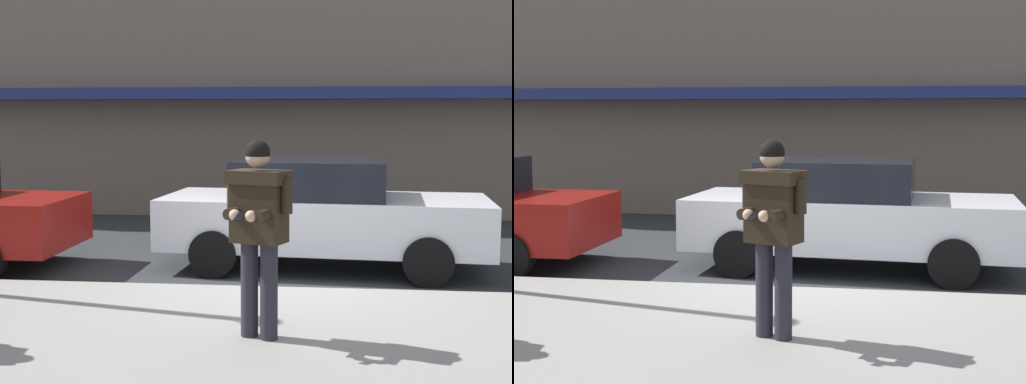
{
  "view_description": "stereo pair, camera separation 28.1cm",
  "coord_description": "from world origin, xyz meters",
  "views": [
    {
      "loc": [
        0.69,
        -8.44,
        2.16
      ],
      "look_at": [
        0.03,
        -2.28,
        1.49
      ],
      "focal_mm": 50.0,
      "sensor_mm": 36.0,
      "label": 1
    },
    {
      "loc": [
        0.96,
        -8.4,
        2.16
      ],
      "look_at": [
        0.03,
        -2.28,
        1.49
      ],
      "focal_mm": 50.0,
      "sensor_mm": 36.0,
      "label": 2
    }
  ],
  "objects": [
    {
      "name": "ground_plane",
      "position": [
        0.0,
        0.0,
        0.0
      ],
      "size": [
        80.0,
        80.0,
        0.0
      ],
      "primitive_type": "plane",
      "color": "#2B2D30"
    },
    {
      "name": "sidewalk",
      "position": [
        1.0,
        -2.85,
        0.07
      ],
      "size": [
        32.0,
        5.3,
        0.14
      ],
      "primitive_type": "cube",
      "color": "gray",
      "rests_on": "ground"
    },
    {
      "name": "curb_paint_line",
      "position": [
        1.0,
        0.05,
        0.0
      ],
      "size": [
        28.0,
        0.12,
        0.01
      ],
      "primitive_type": "cube",
      "color": "silver",
      "rests_on": "ground"
    },
    {
      "name": "parked_sedan_mid",
      "position": [
        0.54,
        1.54,
        0.79
      ],
      "size": [
        4.63,
        2.19,
        1.54
      ],
      "color": "silver",
      "rests_on": "ground"
    },
    {
      "name": "man_texting_on_phone",
      "position": [
        0.04,
        -2.16,
        1.25
      ],
      "size": [
        0.61,
        0.65,
        1.81
      ],
      "color": "#23232B",
      "rests_on": "sidewalk"
    }
  ]
}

